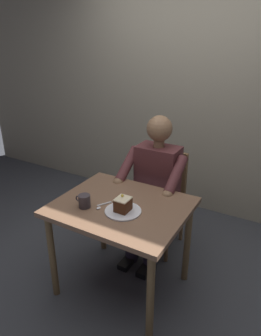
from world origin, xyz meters
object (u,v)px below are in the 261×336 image
at_px(dining_table, 121,217).
at_px(seated_person, 154,186).
at_px(chair, 161,195).
at_px(cake_slice, 123,204).
at_px(coffee_cup, 84,201).
at_px(dessert_spoon, 101,206).

height_order(dining_table, seated_person, seated_person).
bearing_deg(chair, dining_table, 90.00).
bearing_deg(cake_slice, chair, -85.62).
bearing_deg(coffee_cup, seated_person, -106.84).
relative_size(chair, cake_slice, 7.93).
bearing_deg(chair, dessert_spoon, 82.22).
height_order(seated_person, coffee_cup, seated_person).
distance_m(chair, seated_person, 0.24).
bearing_deg(coffee_cup, dessert_spoon, -148.17).
relative_size(seated_person, coffee_cup, 10.60).
distance_m(seated_person, cake_slice, 0.62).
bearing_deg(dessert_spoon, cake_slice, -173.87).
distance_m(seated_person, coffee_cup, 0.73).
distance_m(seated_person, dessert_spoon, 0.64).
height_order(dining_table, dessert_spoon, dessert_spoon).
distance_m(cake_slice, coffee_cup, 0.28).
xyz_separation_m(chair, dessert_spoon, (0.11, 0.79, 0.26)).
relative_size(dining_table, seated_person, 0.73).
xyz_separation_m(seated_person, dessert_spoon, (0.11, 0.62, 0.09)).
height_order(dining_table, cake_slice, cake_slice).
xyz_separation_m(dining_table, cake_slice, (-0.06, 0.07, 0.16)).
distance_m(cake_slice, dessert_spoon, 0.18).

